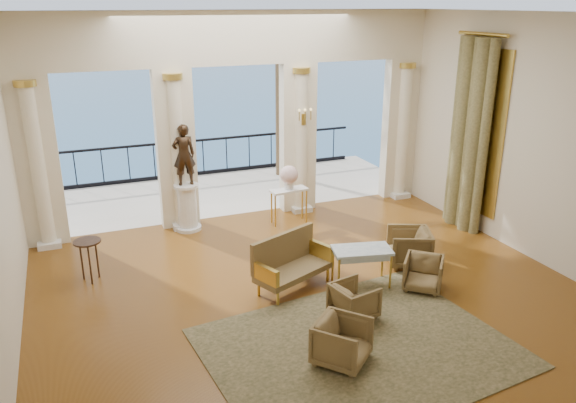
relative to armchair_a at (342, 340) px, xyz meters
name	(u,v)px	position (x,y,z in m)	size (l,w,h in m)	color
floor	(309,291)	(0.40, 1.99, -0.35)	(9.00, 9.00, 0.00)	#4B2609
room_walls	(345,140)	(0.40, 0.87, 2.53)	(9.00, 9.00, 9.00)	beige
arcade	(239,104)	(0.40, 5.81, 2.23)	(9.00, 0.56, 4.50)	#F4E5CA
terrace	(219,193)	(0.40, 7.79, -0.40)	(10.00, 3.60, 0.10)	beige
balustrade	(203,160)	(0.40, 9.39, 0.06)	(9.00, 0.06, 1.03)	black
palm_tree	(279,24)	(2.40, 8.59, 3.74)	(2.00, 2.00, 4.50)	#4C3823
sea	(95,101)	(0.40, 61.99, -6.35)	(160.00, 160.00, 0.00)	teal
curtain	(469,136)	(4.68, 3.49, 1.67)	(0.33, 1.40, 4.09)	brown
window_frame	(477,131)	(4.87, 3.49, 1.75)	(0.04, 1.60, 3.40)	gold
wall_sconce	(304,118)	(1.80, 5.49, 1.88)	(0.30, 0.11, 0.33)	gold
rug	(359,348)	(0.37, 0.19, -0.34)	(4.16, 3.24, 0.02)	#2D351C
armchair_a	(342,340)	(0.00, 0.00, 0.00)	(0.68, 0.63, 0.70)	#4A3C1C
armchair_b	(423,272)	(2.23, 1.34, -0.03)	(0.62, 0.58, 0.64)	#4A3C1C
armchair_c	(409,246)	(2.54, 2.25, 0.03)	(0.74, 0.69, 0.76)	#4A3C1C
armchair_d	(354,299)	(0.70, 0.96, -0.03)	(0.61, 0.57, 0.63)	#4A3C1C
settee	(290,262)	(0.16, 2.28, 0.12)	(1.54, 1.11, 0.94)	#4A3C1C
game_table	(362,253)	(1.32, 1.87, 0.26)	(1.09, 0.75, 0.68)	#93A6B6
pedestal	(187,208)	(-0.91, 5.49, 0.14)	(0.56, 0.56, 1.02)	silver
statue	(184,155)	(-0.91, 5.49, 1.32)	(0.47, 0.31, 1.29)	#2F2015
console_table	(289,195)	(1.26, 5.04, 0.30)	(0.86, 0.41, 0.79)	silver
urn	(289,176)	(1.26, 5.04, 0.74)	(0.40, 0.40, 0.53)	silver
side_table	(88,246)	(-3.01, 3.79, 0.31)	(0.47, 0.47, 0.76)	black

